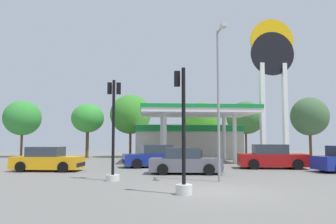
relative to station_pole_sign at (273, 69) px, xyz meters
name	(u,v)px	position (x,y,z in m)	size (l,w,h in m)	color
ground_plane	(215,191)	(-9.55, -17.87, -8.66)	(90.00, 90.00, 0.00)	slate
gas_station	(188,138)	(-7.58, 4.02, -6.47)	(10.77, 12.75, 4.79)	beige
station_pole_sign	(273,69)	(0.00, 0.00, 0.00)	(4.18, 0.56, 13.49)	white
car_0	(272,158)	(-3.44, -8.07, -7.91)	(4.84, 2.66, 1.65)	black
car_1	(185,162)	(-9.85, -11.21, -7.98)	(4.33, 2.27, 1.49)	black
car_2	(48,160)	(-18.26, -8.89, -7.97)	(4.45, 2.38, 1.52)	black
car_4	(155,157)	(-11.42, -6.38, -7.93)	(4.68, 2.54, 1.60)	black
traffic_signal_0	(183,152)	(-10.88, -18.58, -7.14)	(0.63, 0.66, 4.61)	silver
traffic_signal_1	(113,139)	(-13.74, -14.22, -6.66)	(0.65, 0.68, 4.88)	silver
tree_0	(22,118)	(-26.00, 8.97, -4.21)	(4.21, 4.21, 6.44)	brown
tree_1	(88,118)	(-18.30, 6.78, -4.36)	(3.53, 3.53, 5.90)	brown
tree_2	(131,114)	(-13.65, 7.64, -3.83)	(4.62, 4.62, 7.05)	brown
tree_3	(202,120)	(-5.59, 6.81, -4.49)	(4.05, 4.05, 6.17)	brown
tree_4	(246,118)	(-0.16, 8.18, -4.12)	(4.50, 4.50, 6.45)	brown
tree_5	(310,116)	(7.19, 7.24, -3.98)	(4.33, 4.33, 6.92)	brown
corner_streetlamp	(219,90)	(-8.71, -15.15, -4.32)	(0.24, 1.48, 7.25)	gray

